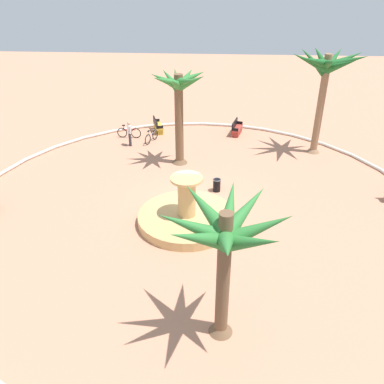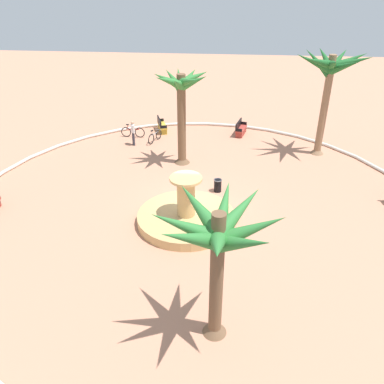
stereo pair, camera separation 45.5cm
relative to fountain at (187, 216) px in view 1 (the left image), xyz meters
name	(u,v)px [view 1 (the left image)]	position (x,y,z in m)	size (l,w,h in m)	color
ground_plane	(194,204)	(-0.24, -1.68, -0.33)	(80.00, 80.00, 0.00)	tan
plaza_curb	(194,202)	(-0.24, -1.68, -0.23)	(23.74, 23.74, 0.20)	silver
fountain	(187,216)	(0.00, 0.00, 0.00)	(4.66, 4.66, 2.41)	tan
palm_tree_near_fountain	(225,239)	(-1.64, 6.44, 3.49)	(4.00, 4.07, 4.99)	brown
palm_tree_by_curb	(326,72)	(-7.68, -8.79, 4.82)	(4.47, 4.52, 6.50)	#8E6B4C
palm_tree_mid_plaza	(179,95)	(0.95, -6.60, 3.93)	(3.30, 3.29, 5.71)	brown
bench_east	(237,130)	(-2.72, -11.68, 0.01)	(0.88, 1.67, 1.00)	#B73D33
bench_west	(158,127)	(3.05, -11.79, 0.01)	(0.97, 1.68, 1.00)	gold
trash_bin	(217,185)	(-1.38, -3.13, 0.05)	(0.46, 0.46, 0.73)	black
bicycle_red_frame	(129,133)	(4.94, -10.47, 0.05)	(1.72, 0.44, 0.94)	black
bicycle_by_lamppost	(151,137)	(3.22, -9.80, 0.05)	(0.72, 1.62, 0.94)	black
person_cyclist_helmet	(130,132)	(4.56, -9.06, 0.62)	(0.33, 0.48, 1.70)	#33333D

